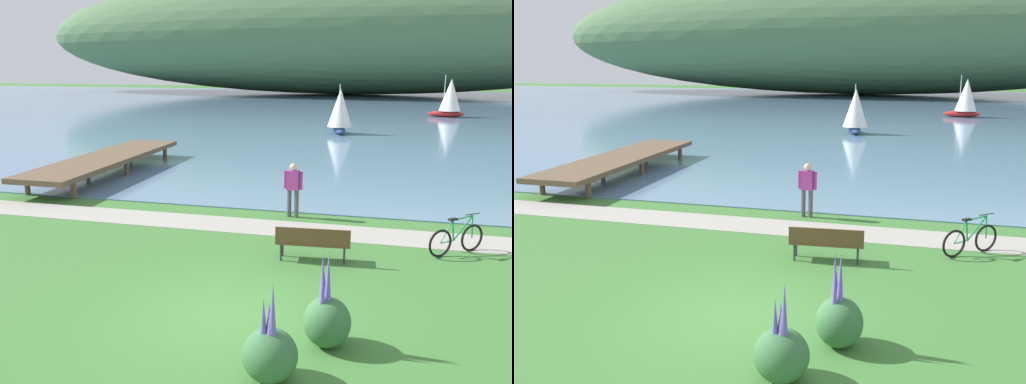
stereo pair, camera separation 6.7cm
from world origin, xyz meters
TOP-DOWN VIEW (x-y plane):
  - ground_plane at (0.00, 0.00)m, footprint 200.00×200.00m
  - bay_water at (0.00, 47.36)m, footprint 180.00×80.00m
  - distant_hillside at (-4.33, 74.44)m, footprint 97.63×28.00m
  - shoreline_path at (0.00, 5.63)m, footprint 60.00×1.50m
  - park_bench_near_camera at (1.17, 3.25)m, footprint 1.83×0.61m
  - bicycle_leaning_near_bench at (4.62, 4.65)m, footprint 1.42×1.15m
  - person_at_shoreline at (0.01, 6.92)m, footprint 0.61×0.27m
  - echium_bush_closest_to_camera at (1.28, -1.87)m, footprint 0.86×0.86m
  - echium_bush_beside_closest at (1.99, -0.64)m, footprint 0.81×0.81m
  - sailboat_mid_bay at (7.71, 41.08)m, footprint 3.12×1.87m
  - sailboat_toward_hillside at (-0.54, 27.23)m, footprint 1.95×2.90m
  - pier_dock at (-9.00, 11.36)m, footprint 2.40×10.00m

SIDE VIEW (x-z plane):
  - ground_plane at x=0.00m, z-range 0.00..0.00m
  - shoreline_path at x=0.00m, z-range 0.00..0.01m
  - bay_water at x=0.00m, z-range 0.00..0.04m
  - bicycle_leaning_near_bench at x=4.62m, z-range -0.11..0.90m
  - echium_bush_closest_to_camera at x=1.28m, z-range -0.36..1.27m
  - echium_bush_beside_closest at x=1.99m, z-range -0.37..1.35m
  - park_bench_near_camera at x=1.17m, z-range 0.08..0.96m
  - pier_dock at x=-9.00m, z-range 0.29..1.09m
  - person_at_shoreline at x=0.01m, z-range 0.12..1.83m
  - sailboat_toward_hillside at x=-0.54m, z-range -0.06..3.23m
  - sailboat_mid_bay at x=7.71m, z-range -0.07..3.58m
  - distant_hillside at x=-4.33m, z-range 0.04..18.10m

